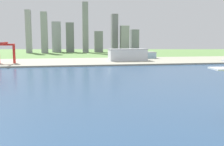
% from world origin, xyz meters
% --- Properties ---
extents(ground_plane, '(2400.00, 2400.00, 0.00)m').
position_xyz_m(ground_plane, '(0.00, 300.00, 0.00)').
color(ground_plane, '#628B49').
extents(water_bay, '(840.00, 360.00, 0.15)m').
position_xyz_m(water_bay, '(0.00, 240.00, 0.07)').
color(water_bay, '#2D4C70').
rests_on(water_bay, ground).
extents(industrial_pier, '(840.00, 140.00, 2.50)m').
position_xyz_m(industrial_pier, '(0.00, 490.00, 1.25)').
color(industrial_pier, '#A29F8B').
rests_on(industrial_pier, ground).
extents(port_crane_red, '(26.56, 42.02, 34.30)m').
position_xyz_m(port_crane_red, '(-132.36, 464.73, 27.65)').
color(port_crane_red, red).
rests_on(port_crane_red, industrial_pier).
extents(warehouse_main, '(67.82, 33.78, 21.11)m').
position_xyz_m(warehouse_main, '(72.07, 485.68, 13.08)').
color(warehouse_main, silver).
rests_on(warehouse_main, industrial_pier).
extents(warehouse_annex, '(44.36, 25.88, 12.60)m').
position_xyz_m(warehouse_annex, '(117.23, 532.92, 8.82)').
color(warehouse_annex, '#99BCD1').
rests_on(warehouse_annex, industrial_pier).
extents(distant_skyline, '(336.69, 73.69, 145.70)m').
position_xyz_m(distant_skyline, '(15.01, 822.24, 50.94)').
color(distant_skyline, '#9A989D').
rests_on(distant_skyline, ground).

